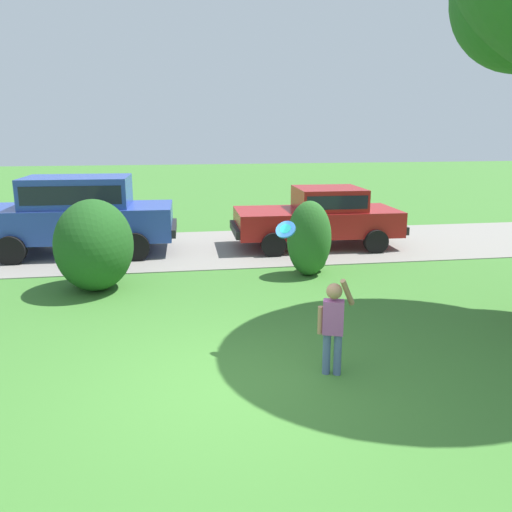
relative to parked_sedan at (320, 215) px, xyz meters
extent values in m
plane|color=#3D752D|center=(-3.20, -7.33, -0.85)|extent=(80.00, 80.00, 0.00)
cube|color=gray|center=(-3.20, 0.26, -0.84)|extent=(28.00, 4.40, 0.02)
ellipsoid|color=#1E511C|center=(-5.33, -2.96, 0.04)|extent=(1.48, 1.76, 1.76)
ellipsoid|color=#1E511C|center=(-5.47, -2.71, -0.45)|extent=(0.89, 0.89, 0.80)
ellipsoid|color=#286023|center=(-0.99, -2.64, -0.05)|extent=(0.94, 0.87, 1.60)
ellipsoid|color=#286023|center=(-0.81, -2.36, -0.60)|extent=(0.55, 0.55, 0.50)
cube|color=maroon|center=(-0.10, 0.00, -0.17)|extent=(4.24, 1.93, 0.64)
cube|color=maroon|center=(0.22, 0.00, 0.43)|extent=(1.72, 1.66, 0.56)
cube|color=black|center=(0.22, 0.00, 0.43)|extent=(1.58, 1.67, 0.34)
cylinder|color=black|center=(-1.42, -0.91, -0.55)|extent=(0.60, 0.23, 0.60)
cylinder|color=black|center=(-1.38, 0.97, -0.55)|extent=(0.60, 0.23, 0.60)
cylinder|color=black|center=(1.18, -0.97, -0.55)|extent=(0.60, 0.23, 0.60)
cylinder|color=black|center=(1.23, 0.91, -0.55)|extent=(0.60, 0.23, 0.60)
cube|color=black|center=(-2.24, 0.05, -0.33)|extent=(0.16, 1.75, 0.20)
cube|color=black|center=(2.04, -0.04, -0.33)|extent=(0.16, 1.75, 0.20)
cube|color=#28429E|center=(-6.08, 0.18, -0.05)|extent=(4.55, 1.97, 0.80)
cube|color=#28429E|center=(-6.08, 0.18, 0.71)|extent=(2.52, 1.69, 0.72)
cube|color=black|center=(-6.08, 0.18, 0.71)|extent=(2.32, 1.71, 0.43)
cylinder|color=black|center=(-7.50, -0.72, -0.51)|extent=(0.69, 0.24, 0.68)
cylinder|color=black|center=(-7.45, 1.16, -0.51)|extent=(0.69, 0.24, 0.68)
cylinder|color=black|center=(-4.72, -0.80, -0.51)|extent=(0.69, 0.24, 0.68)
cylinder|color=black|center=(-4.66, 1.07, -0.51)|extent=(0.69, 0.24, 0.68)
cube|color=black|center=(-3.79, 0.11, -0.25)|extent=(0.17, 1.75, 0.20)
cylinder|color=#4C608C|center=(-1.95, -7.18, -0.57)|extent=(0.10, 0.10, 0.55)
cylinder|color=#4C608C|center=(-1.82, -7.22, -0.57)|extent=(0.10, 0.10, 0.55)
cube|color=#994C8C|center=(-1.89, -7.20, -0.08)|extent=(0.30, 0.24, 0.44)
sphere|color=#A37556|center=(-1.89, -7.20, 0.26)|extent=(0.20, 0.20, 0.20)
cylinder|color=#A37556|center=(-1.72, -7.20, 0.24)|extent=(0.25, 0.20, 0.39)
cylinder|color=#A37556|center=(-2.04, -7.15, -0.13)|extent=(0.07, 0.07, 0.36)
cylinder|color=#337FDB|center=(-2.31, -6.28, 0.88)|extent=(0.33, 0.25, 0.29)
cylinder|color=#1EB7B2|center=(-2.31, -6.28, 0.88)|extent=(0.19, 0.14, 0.17)
camera|label=1|loc=(-3.83, -13.16, 2.23)|focal=36.88mm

